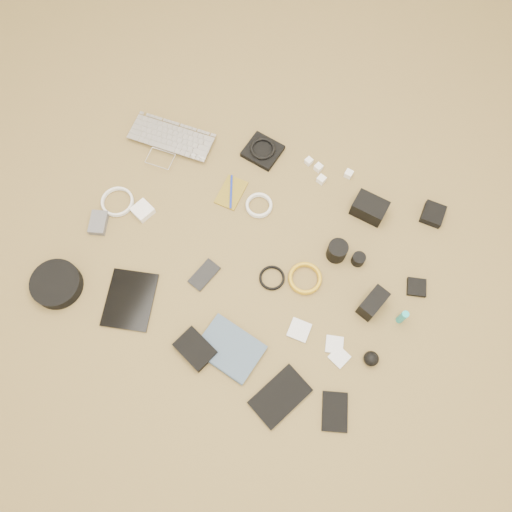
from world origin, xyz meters
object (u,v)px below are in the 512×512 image
at_px(phone, 204,275).
at_px(paperback, 217,368).
at_px(laptop, 167,148).
at_px(tablet, 130,300).
at_px(dslr_camera, 369,208).
at_px(headphone_case, 57,284).

height_order(phone, paperback, paperback).
distance_m(laptop, tablet, 0.69).
height_order(dslr_camera, headphone_case, dslr_camera).
xyz_separation_m(dslr_camera, phone, (-0.49, -0.54, -0.03)).
relative_size(tablet, paperback, 1.03).
bearing_deg(phone, tablet, -120.95).
relative_size(dslr_camera, phone, 1.05).
bearing_deg(paperback, laptop, 48.52).
relative_size(tablet, headphone_case, 1.21).
bearing_deg(tablet, laptop, 89.81).
bearing_deg(paperback, dslr_camera, -9.46).
height_order(laptop, paperback, laptop).
height_order(laptop, tablet, laptop).
bearing_deg(dslr_camera, headphone_case, -136.05).
relative_size(phone, paperback, 0.56).
relative_size(dslr_camera, headphone_case, 0.69).
xyz_separation_m(headphone_case, paperback, (0.71, -0.02, -0.02)).
relative_size(laptop, tablet, 1.57).
xyz_separation_m(tablet, phone, (0.21, 0.21, -0.00)).
relative_size(phone, headphone_case, 0.65).
distance_m(tablet, paperback, 0.43).
distance_m(phone, paperback, 0.37).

